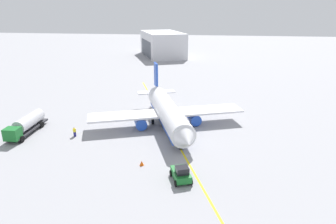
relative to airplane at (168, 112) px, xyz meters
name	(u,v)px	position (x,y,z in m)	size (l,w,h in m)	color
ground_plane	(168,127)	(0.42, 0.15, -2.80)	(400.00, 400.00, 0.00)	#939399
airplane	(168,112)	(0.00, 0.00, 0.00)	(29.61, 29.27, 9.97)	white
fuel_tanker	(26,124)	(7.00, -24.60, -1.07)	(10.67, 3.13, 3.15)	#2D2D33
pushback_tug	(181,174)	(18.67, 4.50, -1.79)	(4.08, 3.38, 2.20)	#196B28
refueling_worker	(75,132)	(7.11, -15.50, -1.98)	(0.62, 0.62, 1.71)	navy
safety_cone_nose	(142,163)	(15.52, -1.51, -2.45)	(0.64, 0.64, 0.71)	#F2590F
distant_hangar	(162,44)	(-86.07, -14.85, 2.65)	(32.77, 25.40, 10.91)	silver
taxi_line_marking	(168,127)	(0.42, 0.15, -2.80)	(72.80, 0.30, 0.01)	yellow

